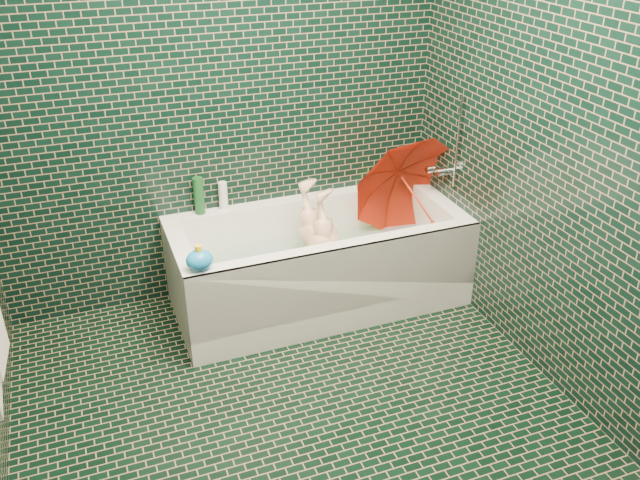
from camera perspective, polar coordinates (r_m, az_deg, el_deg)
name	(u,v)px	position (r m, az deg, el deg)	size (l,w,h in m)	color
floor	(306,431)	(3.30, -1.18, -15.81)	(2.80, 2.80, 0.00)	black
wall_back	(218,91)	(3.86, -8.61, 12.30)	(2.80, 2.80, 0.00)	black
wall_front	(526,439)	(1.55, 16.93, -15.71)	(2.80, 2.80, 0.00)	black
wall_right	(580,145)	(3.23, 21.05, 7.51)	(2.80, 2.80, 0.00)	black
bathtub	(319,272)	(4.05, -0.06, -2.68)	(1.70, 0.75, 0.55)	white
bath_mat	(318,278)	(4.09, -0.15, -3.23)	(1.35, 0.47, 0.01)	#43D42A
water	(318,257)	(4.02, -0.15, -1.48)	(1.48, 0.53, 0.00)	silver
faucet	(446,165)	(4.13, 10.57, 6.20)	(0.18, 0.19, 0.55)	silver
child	(326,259)	(3.98, 0.47, -1.60)	(0.35, 0.23, 0.96)	#E0AB8C
umbrella	(417,199)	(4.12, 8.14, 3.44)	(0.69, 0.69, 0.61)	red
soap_bottle_a	(417,181)	(4.45, 8.20, 4.93)	(0.10, 0.10, 0.27)	white
soap_bottle_b	(415,179)	(4.48, 8.00, 5.09)	(0.08, 0.08, 0.18)	#501E72
soap_bottle_c	(398,182)	(4.42, 6.61, 4.85)	(0.15, 0.15, 0.19)	#154A1E
bottle_right_tall	(401,168)	(4.35, 6.85, 6.04)	(0.06, 0.06, 0.22)	#154A1E
bottle_right_pump	(418,166)	(4.42, 8.24, 6.16)	(0.05, 0.05, 0.20)	silver
bottle_left_tall	(199,196)	(3.99, -10.16, 3.69)	(0.06, 0.06, 0.22)	#154A1E
bottle_left_short	(223,196)	(4.03, -8.16, 3.72)	(0.05, 0.05, 0.17)	white
rubber_duck	(372,180)	(4.33, 4.37, 5.10)	(0.12, 0.08, 0.10)	yellow
bath_toy	(200,260)	(3.43, -10.11, -1.65)	(0.16, 0.14, 0.14)	#177FD2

